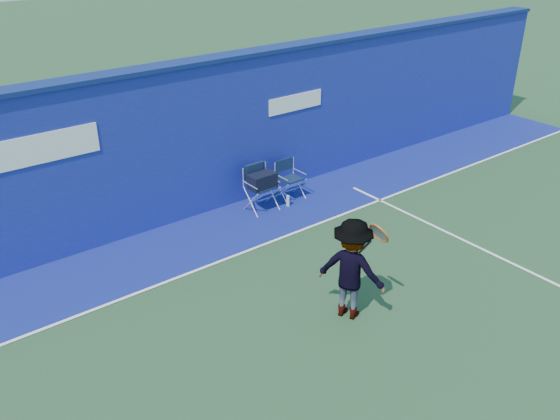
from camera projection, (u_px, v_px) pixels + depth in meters
ground at (319, 373)px, 7.94m from camera, size 80.00×80.00×0.00m
stadium_wall at (136, 153)px, 10.91m from camera, size 24.00×0.50×3.08m
out_of_bounds_strip at (172, 249)px, 10.84m from camera, size 24.00×1.80×0.01m
court_lines at (291, 349)px, 8.36m from camera, size 24.00×12.00×0.01m
directors_chair_left at (261, 192)px, 12.11m from camera, size 0.56×0.52×0.95m
directors_chair_right at (290, 187)px, 12.65m from camera, size 0.50×0.45×0.84m
water_bottle at (288, 201)px, 12.37m from camera, size 0.07×0.07×0.24m
tennis_player at (352, 269)px, 8.76m from camera, size 1.00×1.20×1.62m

